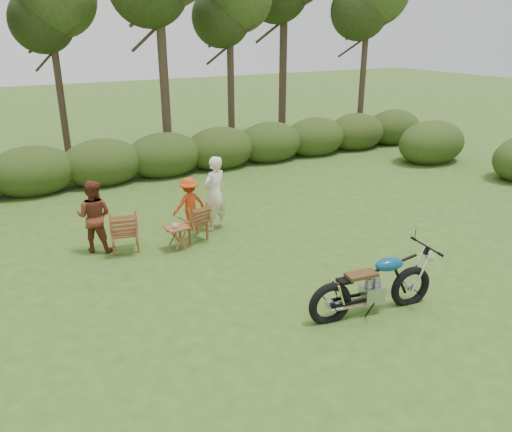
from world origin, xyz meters
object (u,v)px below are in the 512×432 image
side_table (178,238)px  adult_b (98,250)px  lawn_chair_right (194,239)px  motorcycle (370,311)px  adult_a (216,229)px  lawn_chair_left (126,250)px  child (191,229)px  cup (175,225)px

side_table → adult_b: size_ratio=0.33×
lawn_chair_right → side_table: side_table is taller
motorcycle → adult_a: bearing=106.8°
lawn_chair_left → adult_b: adult_b is taller
lawn_chair_left → child: child is taller
child → motorcycle: bearing=98.7°
motorcycle → lawn_chair_left: 5.44m
adult_b → lawn_chair_right: bearing=-159.9°
motorcycle → cup: bearing=124.3°
lawn_chair_right → cup: cup is taller
motorcycle → cup: (-2.02, 4.03, 0.57)m
motorcycle → adult_b: size_ratio=1.40×
cup → child: child is taller
side_table → adult_a: 1.41m
adult_a → adult_b: bearing=-22.8°
side_table → cup: 0.31m
lawn_chair_left → cup: 1.24m
lawn_chair_right → adult_a: (0.72, 0.36, 0.00)m
cup → lawn_chair_right: bearing=30.8°
adult_a → child: bearing=-48.8°
adult_b → child: bearing=-142.4°
lawn_chair_left → child: 1.77m
adult_a → lawn_chair_right: bearing=6.2°
side_table → child: child is taller
motorcycle → side_table: bearing=123.7°
lawn_chair_left → cup: size_ratio=7.37×
motorcycle → adult_a: adult_a is taller
cup → adult_a: (1.27, 0.69, -0.57)m
lawn_chair_left → adult_b: size_ratio=0.59×
lawn_chair_right → adult_b: 2.12m
adult_b → side_table: bearing=-173.6°
lawn_chair_right → adult_a: bearing=-165.5°
motorcycle → side_table: motorcycle is taller
motorcycle → lawn_chair_right: (-1.47, 4.36, 0.00)m
lawn_chair_left → lawn_chair_right: bearing=-174.4°
lawn_chair_right → side_table: (-0.50, -0.31, 0.26)m
side_table → child: size_ratio=0.40×
adult_b → child: (2.24, 0.18, 0.00)m
adult_a → child: (-0.54, 0.29, 0.00)m
lawn_chair_left → adult_a: bearing=-163.1°
motorcycle → adult_b: 5.99m
lawn_chair_left → adult_a: 2.25m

